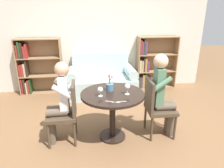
% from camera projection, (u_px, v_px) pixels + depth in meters
% --- Properties ---
extents(ground_plane, '(16.00, 16.00, 0.00)m').
position_uv_depth(ground_plane, '(112.00, 137.00, 3.11)').
color(ground_plane, brown).
extents(back_wall, '(5.20, 0.05, 2.70)m').
position_uv_depth(back_wall, '(99.00, 33.00, 4.69)').
color(back_wall, beige).
rests_on(back_wall, ground_plane).
extents(round_table, '(0.92, 0.92, 0.74)m').
position_uv_depth(round_table, '(112.00, 103.00, 2.91)').
color(round_table, black).
rests_on(round_table, ground_plane).
extents(couch, '(1.54, 0.80, 0.92)m').
position_uv_depth(couch, '(102.00, 81.00, 4.64)').
color(couch, '#A8C1C1').
rests_on(couch, ground_plane).
extents(bookshelf_left, '(0.98, 0.28, 1.28)m').
position_uv_depth(bookshelf_left, '(35.00, 67.00, 4.59)').
color(bookshelf_left, '#93704C').
rests_on(bookshelf_left, ground_plane).
extents(bookshelf_right, '(0.98, 0.28, 1.28)m').
position_uv_depth(bookshelf_right, '(151.00, 65.00, 4.97)').
color(bookshelf_right, '#93704C').
rests_on(bookshelf_right, ground_plane).
extents(chair_left, '(0.42, 0.42, 0.90)m').
position_uv_depth(chair_left, '(66.00, 110.00, 2.87)').
color(chair_left, '#473828').
rests_on(chair_left, ground_plane).
extents(chair_right, '(0.43, 0.43, 0.90)m').
position_uv_depth(chair_right, '(156.00, 106.00, 3.02)').
color(chair_right, '#473828').
rests_on(chair_right, ground_plane).
extents(person_left, '(0.42, 0.34, 1.21)m').
position_uv_depth(person_left, '(59.00, 102.00, 2.81)').
color(person_left, brown).
rests_on(person_left, ground_plane).
extents(person_right, '(0.43, 0.35, 1.29)m').
position_uv_depth(person_right, '(163.00, 94.00, 2.96)').
color(person_right, brown).
rests_on(person_right, ground_plane).
extents(wine_glass_left, '(0.08, 0.08, 0.13)m').
position_uv_depth(wine_glass_left, '(100.00, 90.00, 2.72)').
color(wine_glass_left, white).
rests_on(wine_glass_left, round_table).
extents(wine_glass_right, '(0.08, 0.08, 0.15)m').
position_uv_depth(wine_glass_right, '(127.00, 87.00, 2.78)').
color(wine_glass_right, white).
rests_on(wine_glass_right, round_table).
extents(flower_vase, '(0.11, 0.11, 0.26)m').
position_uv_depth(flower_vase, '(110.00, 86.00, 2.92)').
color(flower_vase, slate).
rests_on(flower_vase, round_table).
extents(knife_left_setting, '(0.18, 0.09, 0.00)m').
position_uv_depth(knife_left_setting, '(112.00, 102.00, 2.58)').
color(knife_left_setting, silver).
rests_on(knife_left_setting, round_table).
extents(fork_left_setting, '(0.19, 0.02, 0.00)m').
position_uv_depth(fork_left_setting, '(119.00, 102.00, 2.58)').
color(fork_left_setting, silver).
rests_on(fork_left_setting, round_table).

